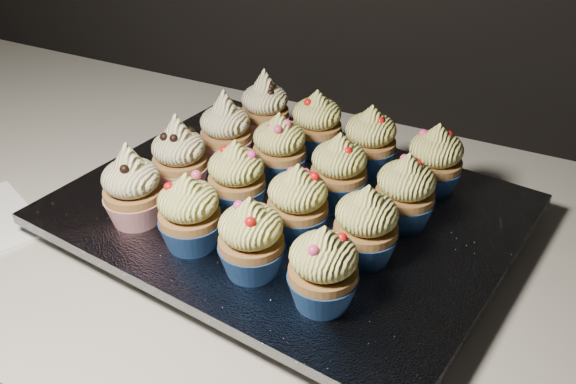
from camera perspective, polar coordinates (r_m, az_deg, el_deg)
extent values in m
cube|color=beige|center=(0.80, -7.54, -1.62)|extent=(2.44, 0.64, 0.04)
cube|color=black|center=(0.72, 0.00, -2.61)|extent=(0.48, 0.39, 0.02)
cube|color=silver|center=(0.71, 0.00, -1.49)|extent=(0.52, 0.43, 0.01)
cone|color=#AA1726|center=(0.69, -13.40, -1.45)|extent=(0.06, 0.06, 0.03)
ellipsoid|color=beige|center=(0.67, -13.81, 1.23)|extent=(0.06, 0.06, 0.04)
cone|color=beige|center=(0.66, -14.12, 3.31)|extent=(0.03, 0.03, 0.03)
cone|color=navy|center=(0.65, -8.59, -3.59)|extent=(0.06, 0.06, 0.03)
ellipsoid|color=#F6F17C|center=(0.63, -8.87, -0.78)|extent=(0.06, 0.06, 0.04)
cone|color=#F6F17C|center=(0.61, -9.05, 1.02)|extent=(0.03, 0.03, 0.02)
cone|color=navy|center=(0.61, -3.23, -5.95)|extent=(0.06, 0.06, 0.03)
ellipsoid|color=#F6F17C|center=(0.59, -3.34, -3.03)|extent=(0.06, 0.06, 0.04)
cone|color=#F6F17C|center=(0.57, -3.41, -1.16)|extent=(0.03, 0.03, 0.02)
cone|color=navy|center=(0.57, 3.08, -8.67)|extent=(0.06, 0.06, 0.03)
ellipsoid|color=#F6F17C|center=(0.55, 3.19, -5.69)|extent=(0.06, 0.06, 0.04)
cone|color=#F6F17C|center=(0.54, 3.27, -3.75)|extent=(0.03, 0.03, 0.02)
cone|color=#AA1726|center=(0.74, -9.45, 1.36)|extent=(0.06, 0.06, 0.03)
ellipsoid|color=beige|center=(0.72, -9.71, 3.94)|extent=(0.06, 0.06, 0.04)
cone|color=beige|center=(0.71, -9.92, 5.93)|extent=(0.03, 0.03, 0.03)
cone|color=navy|center=(0.70, -4.50, -0.40)|extent=(0.06, 0.06, 0.03)
ellipsoid|color=#F6F17C|center=(0.68, -4.64, 2.30)|extent=(0.06, 0.06, 0.04)
cone|color=#F6F17C|center=(0.67, -4.72, 4.01)|extent=(0.03, 0.03, 0.02)
cone|color=navy|center=(0.65, 0.85, -2.75)|extent=(0.06, 0.06, 0.03)
ellipsoid|color=#F6F17C|center=(0.63, 0.88, 0.06)|extent=(0.06, 0.06, 0.04)
cone|color=#F6F17C|center=(0.62, 0.90, 1.85)|extent=(0.03, 0.03, 0.02)
cone|color=navy|center=(0.63, 6.80, -4.76)|extent=(0.06, 0.06, 0.03)
ellipsoid|color=#F6F17C|center=(0.61, 7.03, -1.90)|extent=(0.06, 0.06, 0.04)
cone|color=#F6F17C|center=(0.59, 7.18, -0.06)|extent=(0.03, 0.03, 0.02)
cone|color=#AA1726|center=(0.79, -5.47, 3.77)|extent=(0.06, 0.06, 0.03)
ellipsoid|color=beige|center=(0.77, -5.62, 6.24)|extent=(0.06, 0.06, 0.04)
cone|color=beige|center=(0.76, -5.73, 8.14)|extent=(0.03, 0.03, 0.03)
cone|color=navy|center=(0.75, -0.75, 2.28)|extent=(0.06, 0.06, 0.03)
ellipsoid|color=#F6F17C|center=(0.73, -0.77, 4.85)|extent=(0.06, 0.06, 0.04)
cone|color=#F6F17C|center=(0.72, -0.79, 6.47)|extent=(0.03, 0.03, 0.02)
cone|color=navy|center=(0.71, 4.46, 0.30)|extent=(0.06, 0.06, 0.03)
ellipsoid|color=#F6F17C|center=(0.69, 4.59, 2.96)|extent=(0.06, 0.06, 0.04)
cone|color=#F6F17C|center=(0.68, 4.67, 4.65)|extent=(0.03, 0.03, 0.02)
cone|color=navy|center=(0.68, 10.18, -1.69)|extent=(0.06, 0.06, 0.03)
ellipsoid|color=#F6F17C|center=(0.66, 10.50, 1.04)|extent=(0.06, 0.06, 0.04)
cone|color=#F6F17C|center=(0.65, 10.70, 2.77)|extent=(0.03, 0.03, 0.02)
cone|color=#AA1726|center=(0.84, -2.03, 5.89)|extent=(0.06, 0.06, 0.03)
ellipsoid|color=beige|center=(0.83, -2.08, 8.24)|extent=(0.06, 0.06, 0.04)
cone|color=beige|center=(0.82, -2.12, 10.04)|extent=(0.03, 0.03, 0.03)
cone|color=navy|center=(0.81, 2.53, 4.53)|extent=(0.06, 0.06, 0.03)
ellipsoid|color=#F6F17C|center=(0.79, 2.59, 6.97)|extent=(0.06, 0.06, 0.04)
cone|color=#F6F17C|center=(0.78, 2.64, 8.50)|extent=(0.03, 0.03, 0.02)
cone|color=navy|center=(0.77, 7.19, 3.01)|extent=(0.06, 0.06, 0.03)
ellipsoid|color=#F6F17C|center=(0.76, 7.38, 5.52)|extent=(0.06, 0.06, 0.04)
cone|color=#F6F17C|center=(0.75, 7.50, 7.09)|extent=(0.03, 0.03, 0.02)
cone|color=navy|center=(0.75, 12.70, 1.19)|extent=(0.06, 0.06, 0.03)
ellipsoid|color=#F6F17C|center=(0.73, 13.05, 3.75)|extent=(0.06, 0.06, 0.04)
cone|color=#F6F17C|center=(0.72, 13.28, 5.36)|extent=(0.03, 0.03, 0.02)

